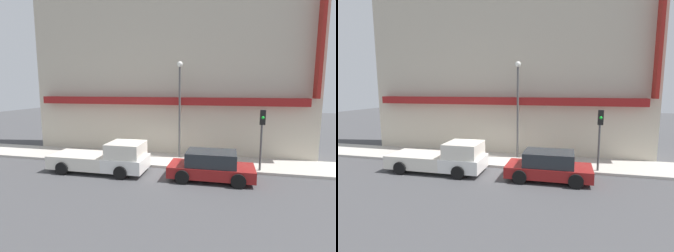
{
  "view_description": "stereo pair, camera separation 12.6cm",
  "coord_description": "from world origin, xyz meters",
  "views": [
    {
      "loc": [
        4.23,
        -14.5,
        4.69
      ],
      "look_at": [
        0.67,
        1.24,
        2.35
      ],
      "focal_mm": 28.0,
      "sensor_mm": 36.0,
      "label": 1
    },
    {
      "loc": [
        4.35,
        -14.48,
        4.69
      ],
      "look_at": [
        0.67,
        1.24,
        2.35
      ],
      "focal_mm": 28.0,
      "sensor_mm": 36.0,
      "label": 2
    }
  ],
  "objects": [
    {
      "name": "ground_plane",
      "position": [
        0.0,
        0.0,
        0.0
      ],
      "size": [
        80.0,
        80.0,
        0.0
      ],
      "primitive_type": "plane",
      "color": "#424244"
    },
    {
      "name": "sidewalk",
      "position": [
        0.0,
        1.55,
        0.07
      ],
      "size": [
        36.0,
        3.1,
        0.15
      ],
      "color": "#B7B2A8",
      "rests_on": "ground"
    },
    {
      "name": "building",
      "position": [
        0.02,
        4.58,
        5.93
      ],
      "size": [
        19.8,
        3.8,
        11.88
      ],
      "color": "#BCB29E",
      "rests_on": "ground"
    },
    {
      "name": "pickup_truck",
      "position": [
        -2.36,
        -1.33,
        0.77
      ],
      "size": [
        5.49,
        2.22,
        1.75
      ],
      "rotation": [
        0.0,
        0.0,
        0.01
      ],
      "color": "white",
      "rests_on": "ground"
    },
    {
      "name": "parked_car",
      "position": [
        3.52,
        -1.33,
        0.73
      ],
      "size": [
        4.33,
        2.1,
        1.5
      ],
      "rotation": [
        0.0,
        0.0,
        0.01
      ],
      "color": "maroon",
      "rests_on": "ground"
    },
    {
      "name": "fire_hydrant",
      "position": [
        4.62,
        0.42,
        0.47
      ],
      "size": [
        0.19,
        0.19,
        0.65
      ],
      "color": "yellow",
      "rests_on": "sidewalk"
    },
    {
      "name": "street_lamp",
      "position": [
        1.23,
        2.18,
        3.98
      ],
      "size": [
        0.36,
        0.36,
        6.22
      ],
      "color": "#4C4C4C",
      "rests_on": "sidewalk"
    },
    {
      "name": "traffic_light",
      "position": [
        6.11,
        0.29,
        2.49
      ],
      "size": [
        0.28,
        0.42,
        3.39
      ],
      "color": "#4C4C4C",
      "rests_on": "sidewalk"
    }
  ]
}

